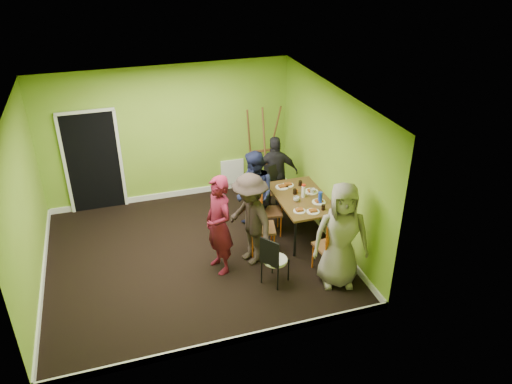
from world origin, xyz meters
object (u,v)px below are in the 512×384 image
blue_bottle (320,198)px  person_back_end (275,173)px  thermos (303,191)px  orange_bottle (297,191)px  chair_left_near (257,223)px  person_left_near (250,219)px  person_front_end (341,236)px  person_standing (219,225)px  chair_left_far (266,208)px  chair_front_end (332,244)px  dining_table (302,200)px  chair_back_end (276,178)px  easel (262,149)px  chair_bentwood (273,258)px  person_left_far (255,194)px

blue_bottle → person_back_end: person_back_end is taller
thermos → orange_bottle: bearing=106.4°
chair_left_near → person_left_near: size_ratio=0.64×
blue_bottle → person_front_end: person_front_end is taller
orange_bottle → person_standing: person_standing is taller
chair_left_far → thermos: size_ratio=4.29×
chair_front_end → person_left_near: size_ratio=0.63×
person_standing → person_front_end: 1.94m
dining_table → person_back_end: bearing=98.0°
dining_table → blue_bottle: size_ratio=6.91×
chair_front_end → thermos: chair_front_end is taller
person_back_end → person_front_end: (0.15, -2.59, 0.12)m
person_left_near → person_front_end: person_front_end is taller
chair_back_end → person_back_end: bearing=-125.0°
easel → blue_bottle: (0.36, -2.19, -0.07)m
chair_left_near → thermos: size_ratio=4.66×
chair_bentwood → person_front_end: 1.12m
dining_table → chair_bentwood: size_ratio=1.69×
person_standing → person_left_far: bearing=120.2°
person_left_far → thermos: bearing=56.0°
orange_bottle → person_left_far: bearing=172.0°
chair_back_end → orange_bottle: bearing=76.2°
chair_left_near → chair_back_end: size_ratio=1.03×
chair_bentwood → blue_bottle: bearing=92.1°
person_front_end → chair_bentwood: bearing=-178.9°
dining_table → chair_back_end: chair_back_end is taller
person_left_near → person_back_end: size_ratio=1.07×
easel → person_standing: (-1.57, -2.54, -0.07)m
thermos → person_standing: size_ratio=0.13×
chair_back_end → chair_left_near: bearing=33.5°
chair_bentwood → person_standing: person_standing is taller
chair_bentwood → person_left_far: size_ratio=0.55×
person_left_far → easel: bearing=142.6°
blue_bottle → person_left_near: person_left_near is taller
thermos → person_left_near: 1.31m
chair_left_near → person_standing: (-0.73, -0.27, 0.26)m
thermos → orange_bottle: size_ratio=2.90×
chair_left_far → person_back_end: bearing=161.5°
chair_left_near → chair_front_end: size_ratio=1.01×
chair_front_end → person_front_end: person_front_end is taller
person_front_end → blue_bottle: bearing=96.3°
chair_bentwood → person_back_end: 2.49m
chair_left_near → blue_bottle: chair_left_near is taller
chair_bentwood → thermos: thermos is taller
chair_left_near → orange_bottle: 1.11m
person_front_end → chair_left_near: bearing=145.7°
dining_table → person_standing: size_ratio=0.88×
dining_table → person_left_near: size_ratio=0.91×
chair_bentwood → easel: bearing=128.0°
chair_left_near → person_standing: 0.82m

